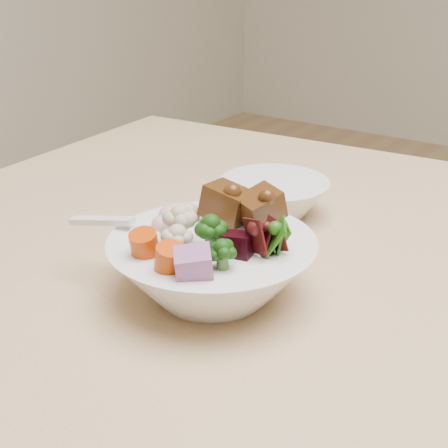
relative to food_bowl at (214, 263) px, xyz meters
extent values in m
cylinder|color=tan|center=(-0.44, 0.44, -0.43)|extent=(0.06, 0.06, 0.71)
sphere|color=black|center=(0.01, -0.02, 0.04)|extent=(0.03, 0.03, 0.03)
sphere|color=beige|center=(-0.02, -0.02, 0.04)|extent=(0.04, 0.04, 0.04)
cube|color=black|center=(0.05, 0.01, 0.03)|extent=(0.03, 0.03, 0.02)
cube|color=#91578B|center=(0.03, -0.07, 0.03)|extent=(0.04, 0.05, 0.03)
cylinder|color=#CE4705|center=(-0.03, -0.06, 0.03)|extent=(0.03, 0.03, 0.03)
sphere|color=#DFA29C|center=(-0.06, -0.01, 0.03)|extent=(0.02, 0.02, 0.02)
ellipsoid|color=white|center=(-0.07, -0.02, 0.02)|extent=(0.04, 0.04, 0.01)
cube|color=white|center=(-0.11, -0.03, 0.03)|extent=(0.07, 0.03, 0.02)
camera|label=1|loc=(0.31, -0.43, 0.28)|focal=50.00mm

